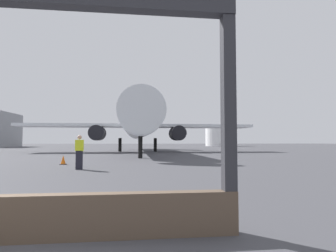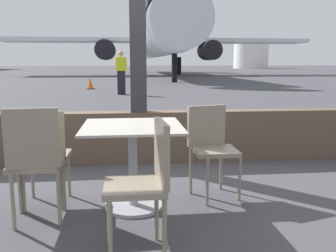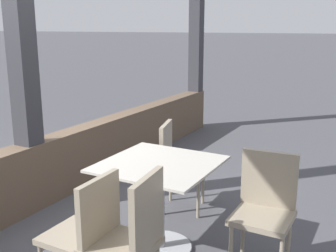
% 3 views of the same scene
% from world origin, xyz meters
% --- Properties ---
extents(ground_plane, '(220.00, 220.00, 0.00)m').
position_xyz_m(ground_plane, '(0.00, 40.00, 0.00)').
color(ground_plane, '#424247').
extents(window_frame, '(7.89, 0.24, 3.70)m').
position_xyz_m(window_frame, '(0.00, 0.00, 1.30)').
color(window_frame, brown).
rests_on(window_frame, ground).
extents(dining_table, '(0.85, 0.85, 0.75)m').
position_xyz_m(dining_table, '(-0.10, -1.52, 0.46)').
color(dining_table, '#ADA89E').
rests_on(dining_table, ground).
extents(cafe_chair_window_left, '(0.43, 0.43, 0.95)m').
position_xyz_m(cafe_chair_window_left, '(-0.87, -1.78, 0.56)').
color(cafe_chair_window_left, gray).
rests_on(cafe_chair_window_left, ground).
extents(cafe_chair_window_right, '(0.47, 0.47, 0.87)m').
position_xyz_m(cafe_chair_window_right, '(0.66, -1.27, 0.52)').
color(cafe_chair_window_right, gray).
rests_on(cafe_chair_window_right, ground).
extents(cafe_chair_aisle_left, '(0.41, 0.41, 0.91)m').
position_xyz_m(cafe_chair_aisle_left, '(-0.02, -2.34, 0.55)').
color(cafe_chair_aisle_left, gray).
rests_on(cafe_chair_aisle_left, ground).
extents(cafe_chair_aisle_right, '(0.40, 0.40, 0.88)m').
position_xyz_m(cafe_chair_aisle_right, '(-0.87, -1.43, 0.52)').
color(cafe_chair_aisle_right, gray).
rests_on(cafe_chair_aisle_right, ground).
extents(airplane, '(30.38, 34.43, 10.67)m').
position_xyz_m(airplane, '(2.90, 32.80, 3.74)').
color(airplane, silver).
rests_on(airplane, ground).
extents(ground_crew_worker, '(0.46, 0.40, 1.74)m').
position_xyz_m(ground_crew_worker, '(-0.39, 10.45, 0.90)').
color(ground_crew_worker, black).
rests_on(ground_crew_worker, ground).
extents(traffic_cone, '(0.36, 0.36, 0.57)m').
position_xyz_m(traffic_cone, '(-1.95, 13.74, 0.27)').
color(traffic_cone, orange).
rests_on(traffic_cone, ground).
extents(fuel_storage_tank, '(7.37, 7.37, 5.44)m').
position_xyz_m(fuel_storage_tank, '(26.54, 74.35, 2.72)').
color(fuel_storage_tank, white).
rests_on(fuel_storage_tank, ground).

